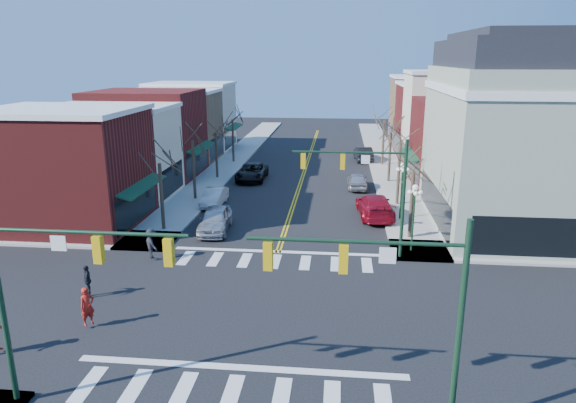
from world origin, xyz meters
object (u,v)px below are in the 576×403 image
(car_left_mid, at_px, (214,197))
(lamppost_midblock, at_px, (402,181))
(car_left_far, at_px, (252,172))
(pedestrian_dark_a, at_px, (87,280))
(pedestrian_red_a, at_px, (87,306))
(pedestrian_dark_b, at_px, (151,244))
(lamppost_corner, at_px, (414,207))
(car_left_near, at_px, (215,220))
(car_right_near, at_px, (375,206))
(car_right_mid, at_px, (357,181))
(car_right_far, at_px, (363,154))
(victorian_corner, at_px, (530,133))

(car_left_mid, bearing_deg, lamppost_midblock, -8.65)
(car_left_far, xyz_separation_m, pedestrian_dark_a, (-3.90, -26.03, 0.14))
(car_left_mid, height_order, pedestrian_red_a, pedestrian_red_a)
(pedestrian_red_a, bearing_deg, pedestrian_dark_b, 37.57)
(lamppost_corner, xyz_separation_m, car_left_near, (-13.00, 2.74, -2.13))
(car_right_near, height_order, pedestrian_dark_a, car_right_near)
(lamppost_corner, xyz_separation_m, pedestrian_red_a, (-15.50, -10.73, -1.93))
(car_left_far, height_order, pedestrian_dark_b, pedestrian_dark_b)
(lamppost_corner, distance_m, car_right_near, 7.72)
(car_left_near, bearing_deg, lamppost_midblock, 12.35)
(lamppost_midblock, relative_size, car_right_near, 0.73)
(car_left_near, distance_m, pedestrian_dark_a, 11.29)
(lamppost_corner, xyz_separation_m, pedestrian_dark_b, (-15.50, -2.79, -1.92))
(pedestrian_dark_b, bearing_deg, pedestrian_red_a, 134.04)
(car_left_far, distance_m, pedestrian_red_a, 29.02)
(car_left_mid, xyz_separation_m, car_right_mid, (11.74, 6.76, 0.04))
(lamppost_corner, relative_size, car_left_near, 0.88)
(car_right_far, bearing_deg, car_right_near, 84.27)
(pedestrian_red_a, bearing_deg, victorian_corner, -17.33)
(car_left_near, bearing_deg, car_left_mid, 100.47)
(lamppost_corner, relative_size, car_right_near, 0.73)
(pedestrian_dark_b, bearing_deg, victorian_corner, -115.69)
(car_right_near, height_order, pedestrian_dark_b, pedestrian_dark_b)
(victorian_corner, height_order, pedestrian_dark_b, victorian_corner)
(victorian_corner, xyz_separation_m, pedestrian_dark_b, (-23.80, -8.79, -5.62))
(car_right_far, bearing_deg, car_left_mid, 51.64)
(car_left_mid, relative_size, car_right_far, 0.85)
(lamppost_corner, height_order, pedestrian_dark_a, lamppost_corner)
(car_right_mid, bearing_deg, lamppost_corner, 99.84)
(car_right_far, xyz_separation_m, pedestrian_dark_b, (-13.70, -31.82, 0.22))
(car_right_mid, bearing_deg, car_left_far, -13.65)
(lamppost_corner, bearing_deg, pedestrian_red_a, -145.32)
(car_left_mid, distance_m, car_right_near, 12.93)
(lamppost_corner, height_order, lamppost_midblock, same)
(car_right_far, bearing_deg, lamppost_corner, 87.82)
(pedestrian_dark_b, bearing_deg, pedestrian_dark_a, 118.10)
(pedestrian_dark_b, bearing_deg, car_left_near, -70.28)
(lamppost_midblock, bearing_deg, car_left_far, 138.13)
(car_left_mid, height_order, car_left_far, car_left_far)
(car_left_mid, distance_m, pedestrian_red_a, 19.79)
(victorian_corner, height_order, car_left_far, victorian_corner)
(car_right_near, relative_size, car_right_mid, 1.38)
(lamppost_midblock, xyz_separation_m, pedestrian_dark_b, (-15.50, -9.29, -1.92))
(victorian_corner, height_order, car_left_near, victorian_corner)
(car_left_far, relative_size, car_right_near, 0.96)
(car_right_near, bearing_deg, car_right_far, -94.93)
(lamppost_corner, relative_size, car_left_far, 0.76)
(lamppost_midblock, bearing_deg, pedestrian_red_a, -131.98)
(lamppost_corner, distance_m, car_left_near, 13.46)
(lamppost_corner, relative_size, pedestrian_dark_b, 2.43)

